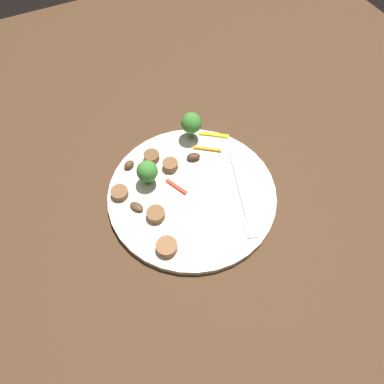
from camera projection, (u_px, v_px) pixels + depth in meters
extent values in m
plane|color=#422B19|center=(192.00, 196.00, 0.64)|extent=(1.40, 1.40, 0.00)
cylinder|color=white|center=(192.00, 194.00, 0.63)|extent=(0.29, 0.29, 0.01)
cube|color=silver|center=(238.00, 183.00, 0.63)|extent=(0.14, 0.05, 0.00)
cube|color=silver|center=(250.00, 228.00, 0.59)|extent=(0.04, 0.03, 0.00)
cylinder|color=#408630|center=(148.00, 178.00, 0.63)|extent=(0.01, 0.01, 0.02)
sphere|color=#387A2D|center=(147.00, 171.00, 0.61)|extent=(0.04, 0.04, 0.04)
cylinder|color=#408630|center=(191.00, 132.00, 0.68)|extent=(0.01, 0.01, 0.03)
sphere|color=#387A2D|center=(191.00, 123.00, 0.66)|extent=(0.04, 0.04, 0.04)
cylinder|color=brown|center=(152.00, 157.00, 0.66)|extent=(0.03, 0.03, 0.01)
cylinder|color=brown|center=(156.00, 214.00, 0.59)|extent=(0.03, 0.03, 0.01)
cylinder|color=brown|center=(120.00, 193.00, 0.62)|extent=(0.03, 0.03, 0.01)
cylinder|color=brown|center=(170.00, 165.00, 0.65)|extent=(0.03, 0.03, 0.01)
cylinder|color=brown|center=(167.00, 247.00, 0.56)|extent=(0.05, 0.05, 0.01)
ellipsoid|color=#4C331E|center=(129.00, 165.00, 0.65)|extent=(0.02, 0.02, 0.01)
ellipsoid|color=#422B19|center=(193.00, 157.00, 0.66)|extent=(0.02, 0.03, 0.01)
ellipsoid|color=#4C331E|center=(137.00, 207.00, 0.61)|extent=(0.03, 0.03, 0.01)
cube|color=red|center=(176.00, 187.00, 0.63)|extent=(0.04, 0.02, 0.00)
cube|color=yellow|center=(214.00, 135.00, 0.70)|extent=(0.04, 0.05, 0.00)
cube|color=orange|center=(207.00, 149.00, 0.68)|extent=(0.03, 0.05, 0.00)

